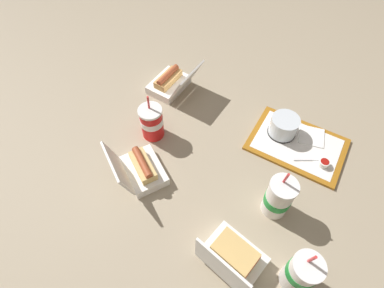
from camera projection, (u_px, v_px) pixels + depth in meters
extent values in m
plane|color=gray|center=(187.00, 148.00, 1.21)|extent=(3.20, 3.20, 0.00)
cube|color=#A56619|center=(297.00, 144.00, 1.22)|extent=(0.38, 0.27, 0.01)
cube|color=white|center=(297.00, 143.00, 1.21)|extent=(0.33, 0.23, 0.00)
cylinder|color=black|center=(281.00, 132.00, 1.24)|extent=(0.12, 0.12, 0.01)
cylinder|color=#BC7084|center=(283.00, 127.00, 1.22)|extent=(0.09, 0.09, 0.06)
cylinder|color=silver|center=(284.00, 126.00, 1.21)|extent=(0.11, 0.11, 0.08)
cylinder|color=white|center=(324.00, 163.00, 1.14)|extent=(0.04, 0.04, 0.02)
cylinder|color=#9E140F|center=(325.00, 162.00, 1.13)|extent=(0.03, 0.03, 0.01)
cube|color=white|center=(312.00, 136.00, 1.23)|extent=(0.12, 0.12, 0.00)
cube|color=white|center=(307.00, 159.00, 1.16)|extent=(0.10, 0.06, 0.00)
cube|color=white|center=(169.00, 85.00, 1.40)|extent=(0.15, 0.19, 0.04)
cube|color=white|center=(187.00, 80.00, 1.30)|extent=(0.09, 0.19, 0.12)
cube|color=tan|center=(168.00, 79.00, 1.37)|extent=(0.07, 0.15, 0.03)
cylinder|color=#9E4728|center=(168.00, 75.00, 1.35)|extent=(0.04, 0.14, 0.03)
cylinder|color=yellow|center=(168.00, 73.00, 1.35)|extent=(0.02, 0.12, 0.01)
cube|color=white|center=(233.00, 257.00, 0.95)|extent=(0.21, 0.18, 0.04)
cube|color=white|center=(221.00, 268.00, 0.84)|extent=(0.18, 0.05, 0.14)
cube|color=tan|center=(234.00, 254.00, 0.92)|extent=(0.15, 0.11, 0.02)
cube|color=#D64C38|center=(235.00, 253.00, 0.91)|extent=(0.15, 0.11, 0.01)
cube|color=tan|center=(235.00, 251.00, 0.89)|extent=(0.15, 0.11, 0.02)
cube|color=white|center=(144.00, 171.00, 1.13)|extent=(0.22, 0.21, 0.04)
cube|color=white|center=(118.00, 169.00, 1.04)|extent=(0.17, 0.14, 0.13)
cube|color=#DBB770|center=(143.00, 166.00, 1.10)|extent=(0.15, 0.13, 0.03)
cylinder|color=#9E4728|center=(142.00, 162.00, 1.08)|extent=(0.13, 0.10, 0.03)
cylinder|color=yellow|center=(142.00, 161.00, 1.07)|extent=(0.10, 0.07, 0.01)
cylinder|color=white|center=(300.00, 274.00, 0.86)|extent=(0.09, 0.09, 0.16)
cylinder|color=#198C33|center=(302.00, 272.00, 0.84)|extent=(0.09, 0.09, 0.04)
cylinder|color=white|center=(309.00, 266.00, 0.79)|extent=(0.09, 0.09, 0.01)
cylinder|color=red|center=(312.00, 259.00, 0.77)|extent=(0.01, 0.01, 0.06)
cylinder|color=white|center=(278.00, 198.00, 1.00)|extent=(0.09, 0.09, 0.16)
cylinder|color=#198C33|center=(278.00, 199.00, 1.00)|extent=(0.09, 0.09, 0.04)
cylinder|color=white|center=(285.00, 186.00, 0.93)|extent=(0.09, 0.09, 0.01)
cylinder|color=red|center=(286.00, 178.00, 0.90)|extent=(0.01, 0.02, 0.06)
cylinder|color=red|center=(152.00, 123.00, 1.20)|extent=(0.09, 0.09, 0.14)
cylinder|color=white|center=(152.00, 120.00, 1.19)|extent=(0.09, 0.09, 0.03)
cylinder|color=white|center=(150.00, 111.00, 1.14)|extent=(0.09, 0.09, 0.01)
cylinder|color=red|center=(148.00, 103.00, 1.12)|extent=(0.01, 0.01, 0.06)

